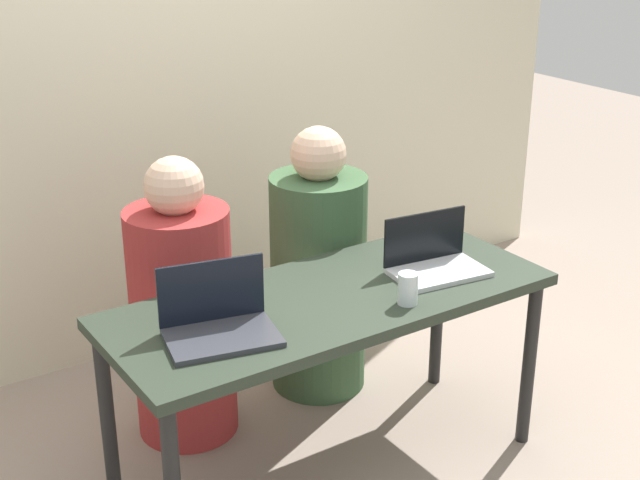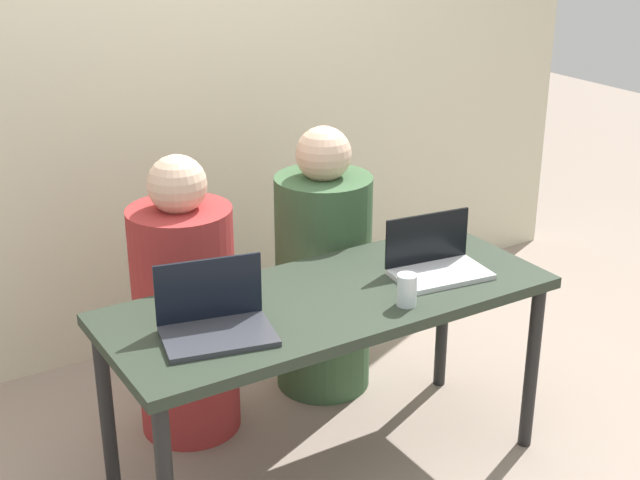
% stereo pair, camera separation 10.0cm
% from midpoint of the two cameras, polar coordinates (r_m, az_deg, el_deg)
% --- Properties ---
extents(ground_plane, '(12.00, 12.00, 0.00)m').
position_cam_midpoint_polar(ground_plane, '(3.39, 1.44, -14.43)').
color(ground_plane, gray).
extents(back_wall, '(4.50, 0.10, 2.56)m').
position_cam_midpoint_polar(back_wall, '(3.95, -8.91, 11.09)').
color(back_wall, beige).
rests_on(back_wall, ground).
extents(desk, '(1.55, 0.62, 0.71)m').
position_cam_midpoint_polar(desk, '(3.06, 1.55, -4.77)').
color(desk, '#273125').
rests_on(desk, ground).
extents(person_on_left, '(0.46, 0.46, 1.11)m').
position_cam_midpoint_polar(person_on_left, '(3.41, -7.79, -4.63)').
color(person_on_left, '#9D2C2B').
rests_on(person_on_left, ground).
extents(person_on_right, '(0.49, 0.49, 1.13)m').
position_cam_midpoint_polar(person_on_right, '(3.67, 0.99, -2.28)').
color(person_on_right, '#385937').
rests_on(person_on_right, ground).
extents(laptop_front_left, '(0.38, 0.30, 0.22)m').
position_cam_midpoint_polar(laptop_front_left, '(2.77, -5.71, -5.09)').
color(laptop_front_left, '#35373F').
rests_on(laptop_front_left, desk).
extents(laptop_front_right, '(0.36, 0.25, 0.20)m').
position_cam_midpoint_polar(laptop_front_right, '(3.20, 8.32, -1.38)').
color(laptop_front_right, silver).
rests_on(laptop_front_right, desk).
extents(water_glass_right, '(0.07, 0.07, 0.11)m').
position_cam_midpoint_polar(water_glass_right, '(2.95, 6.54, -3.33)').
color(water_glass_right, silver).
rests_on(water_glass_right, desk).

